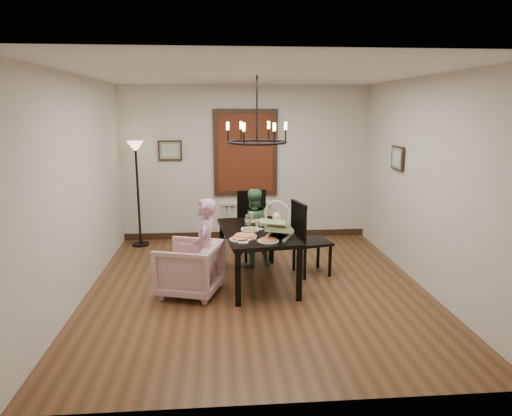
{
  "coord_description": "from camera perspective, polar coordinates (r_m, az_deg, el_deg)",
  "views": [
    {
      "loc": [
        -0.49,
        -5.8,
        2.38
      ],
      "look_at": [
        0.01,
        0.27,
        1.05
      ],
      "focal_mm": 32.0,
      "sensor_mm": 36.0,
      "label": 1
    }
  ],
  "objects": [
    {
      "name": "chair_right",
      "position": [
        6.69,
        7.04,
        -3.67
      ],
      "size": [
        0.58,
        0.58,
        1.1
      ],
      "primitive_type": null,
      "rotation": [
        0.0,
        0.0,
        1.8
      ],
      "color": "black",
      "rests_on": "room_shell"
    },
    {
      "name": "window_blinds",
      "position": [
        8.31,
        -1.32,
        6.92
      ],
      "size": [
        1.0,
        0.03,
        1.4
      ],
      "primitive_type": "cube",
      "color": "#552411",
      "rests_on": "room_shell"
    },
    {
      "name": "floor_lamp",
      "position": [
        8.21,
        -14.52,
        1.52
      ],
      "size": [
        0.3,
        0.3,
        1.8
      ],
      "primitive_type": null,
      "color": "black",
      "rests_on": "room_shell"
    },
    {
      "name": "room_shell",
      "position": [
        6.26,
        -0.17,
        3.31
      ],
      "size": [
        4.51,
        5.0,
        2.81
      ],
      "color": "brown",
      "rests_on": "ground"
    },
    {
      "name": "baby_bouncer",
      "position": [
        5.87,
        2.74,
        -2.17
      ],
      "size": [
        0.55,
        0.62,
        0.33
      ],
      "primitive_type": null,
      "rotation": [
        0.0,
        0.0,
        -0.42
      ],
      "color": "#BBDF9A",
      "rests_on": "dining_table"
    },
    {
      "name": "pizza_platter",
      "position": [
        5.91,
        -1.36,
        -3.53
      ],
      "size": [
        0.3,
        0.3,
        0.04
      ],
      "primitive_type": "cylinder",
      "color": "tan",
      "rests_on": "dining_table"
    },
    {
      "name": "armchair",
      "position": [
        6.05,
        -8.35,
        -7.48
      ],
      "size": [
        0.94,
        0.93,
        0.69
      ],
      "primitive_type": "imported",
      "rotation": [
        0.0,
        0.0,
        -1.87
      ],
      "color": "#D1A0A8",
      "rests_on": "room_shell"
    },
    {
      "name": "radiator",
      "position": [
        8.54,
        -1.28,
        -1.45
      ],
      "size": [
        0.92,
        0.12,
        0.62
      ],
      "primitive_type": null,
      "color": "silver",
      "rests_on": "room_shell"
    },
    {
      "name": "drinking_glass",
      "position": [
        6.2,
        1.52,
        -2.34
      ],
      "size": [
        0.06,
        0.06,
        0.13
      ],
      "primitive_type": "cylinder",
      "color": "silver",
      "rests_on": "dining_table"
    },
    {
      "name": "salad_bowl",
      "position": [
        6.1,
        -0.75,
        -2.85
      ],
      "size": [
        0.29,
        0.29,
        0.07
      ],
      "primitive_type": "imported",
      "color": "white",
      "rests_on": "dining_table"
    },
    {
      "name": "picture_back",
      "position": [
        8.35,
        -10.68,
        7.08
      ],
      "size": [
        0.42,
        0.03,
        0.36
      ],
      "primitive_type": "cube",
      "color": "black",
      "rests_on": "room_shell"
    },
    {
      "name": "picture_right",
      "position": [
        7.26,
        17.25,
        5.99
      ],
      "size": [
        0.03,
        0.42,
        0.36
      ],
      "primitive_type": "cube",
      "rotation": [
        0.0,
        0.0,
        1.57
      ],
      "color": "black",
      "rests_on": "room_shell"
    },
    {
      "name": "seated_man",
      "position": [
        6.99,
        -0.41,
        -3.29
      ],
      "size": [
        0.57,
        0.49,
        1.0
      ],
      "primitive_type": "imported",
      "rotation": [
        0.0,
        0.0,
        3.4
      ],
      "color": "#457347",
      "rests_on": "room_shell"
    },
    {
      "name": "chandelier",
      "position": [
        6.06,
        0.11,
        8.24
      ],
      "size": [
        0.8,
        0.8,
        0.04
      ],
      "primitive_type": "torus",
      "color": "black",
      "rests_on": "room_shell"
    },
    {
      "name": "dining_table",
      "position": [
        6.28,
        0.1,
        -3.55
      ],
      "size": [
        1.09,
        1.69,
        0.75
      ],
      "rotation": [
        0.0,
        0.0,
        0.12
      ],
      "color": "black",
      "rests_on": "room_shell"
    },
    {
      "name": "elderly_woman",
      "position": [
        5.88,
        -6.34,
        -6.06
      ],
      "size": [
        0.29,
        0.41,
        1.06
      ],
      "primitive_type": "imported",
      "rotation": [
        0.0,
        0.0,
        -1.66
      ],
      "color": "#CB8FA5",
      "rests_on": "room_shell"
    },
    {
      "name": "chair_far",
      "position": [
        7.33,
        -0.14,
        -2.17
      ],
      "size": [
        0.56,
        0.56,
        1.1
      ],
      "primitive_type": null,
      "rotation": [
        0.0,
        0.0,
        0.18
      ],
      "color": "black",
      "rests_on": "room_shell"
    }
  ]
}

